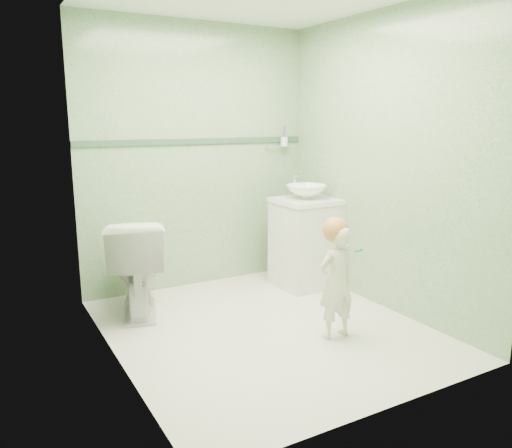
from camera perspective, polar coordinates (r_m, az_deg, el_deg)
ground at (r=3.89m, az=1.11°, el=-11.72°), size 2.50×2.50×0.00m
room_shell at (r=3.58m, az=1.19°, el=6.16°), size 2.50×2.54×2.40m
trim_stripe at (r=4.68m, az=-6.65°, el=9.27°), size 2.20×0.02×0.05m
vanity at (r=4.75m, az=5.58°, el=-2.27°), size 0.52×0.50×0.80m
counter at (r=4.67m, az=5.68°, el=2.62°), size 0.54×0.52×0.04m
basin at (r=4.66m, az=5.70°, el=3.64°), size 0.37×0.37×0.13m
faucet at (r=4.80m, az=4.45°, el=4.87°), size 0.03×0.13×0.18m
cup_holder at (r=5.04m, az=3.12°, el=9.29°), size 0.26×0.07×0.21m
toilet at (r=4.18m, az=-13.38°, el=-4.57°), size 0.65×0.87×0.79m
toddler at (r=3.65m, az=9.04°, el=-6.53°), size 0.30×0.20×0.82m
hair_cap at (r=3.57m, az=8.99°, el=-0.67°), size 0.18×0.18×0.18m
teal_toothbrush at (r=3.54m, az=11.38°, el=-2.90°), size 0.11×0.13×0.08m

